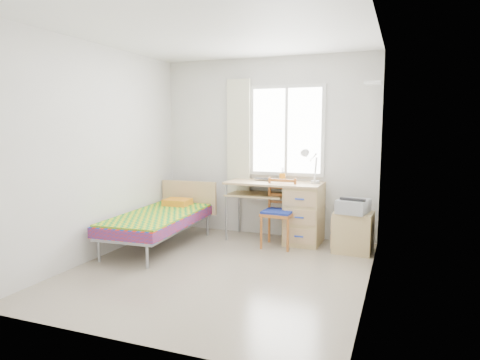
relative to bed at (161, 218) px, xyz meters
name	(u,v)px	position (x,y,z in m)	size (l,w,h in m)	color
floor	(220,270)	(1.13, -0.62, -0.38)	(3.50, 3.50, 0.00)	#BCAD93
ceiling	(219,32)	(1.13, -0.62, 2.22)	(3.50, 3.50, 0.00)	white
wall_back	(267,148)	(1.13, 1.13, 0.92)	(3.20, 3.20, 0.00)	silver
wall_left	(100,152)	(-0.47, -0.62, 0.92)	(3.50, 3.50, 0.00)	silver
wall_right	(372,159)	(2.73, -0.62, 0.92)	(3.50, 3.50, 0.00)	silver
window	(287,131)	(1.43, 1.11, 1.17)	(1.10, 0.04, 1.30)	white
curtain	(239,137)	(0.71, 1.06, 1.07)	(0.35, 0.05, 1.70)	beige
floating_shelf	(373,83)	(2.62, 0.78, 1.77)	(0.20, 0.32, 0.03)	white
bed	(161,218)	(0.00, 0.00, 0.00)	(0.95, 1.87, 0.79)	gray
desk	(299,211)	(1.70, 0.83, 0.07)	(1.35, 0.63, 0.84)	tan
chair	(280,208)	(1.50, 0.57, 0.14)	(0.42, 0.42, 0.93)	#A25A1F
cabinet	(353,232)	(2.45, 0.64, -0.12)	(0.51, 0.45, 0.52)	tan
printer	(353,206)	(2.45, 0.60, 0.23)	(0.42, 0.47, 0.18)	#95979C
laptop	(267,180)	(1.20, 0.91, 0.47)	(0.36, 0.23, 0.03)	black
pen_cup	(282,177)	(1.42, 0.96, 0.51)	(0.09, 0.09, 0.11)	orange
task_lamp	(309,162)	(1.84, 0.78, 0.75)	(0.25, 0.34, 0.48)	white
book	(259,198)	(1.10, 0.85, 0.21)	(0.19, 0.26, 0.02)	gray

